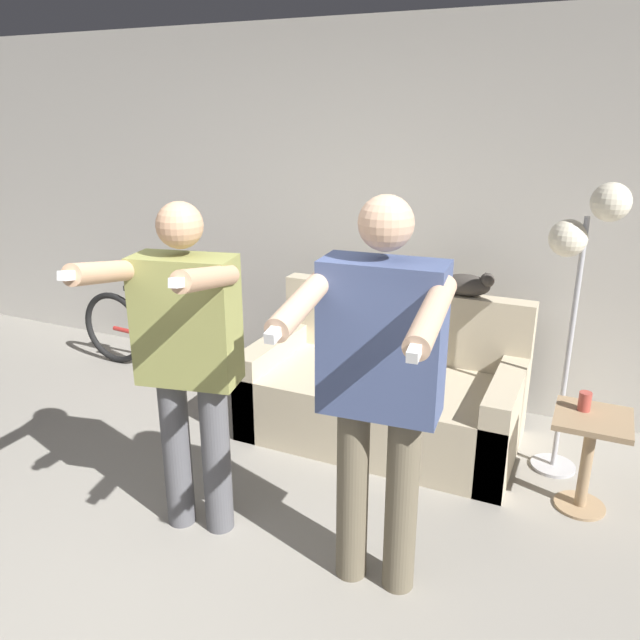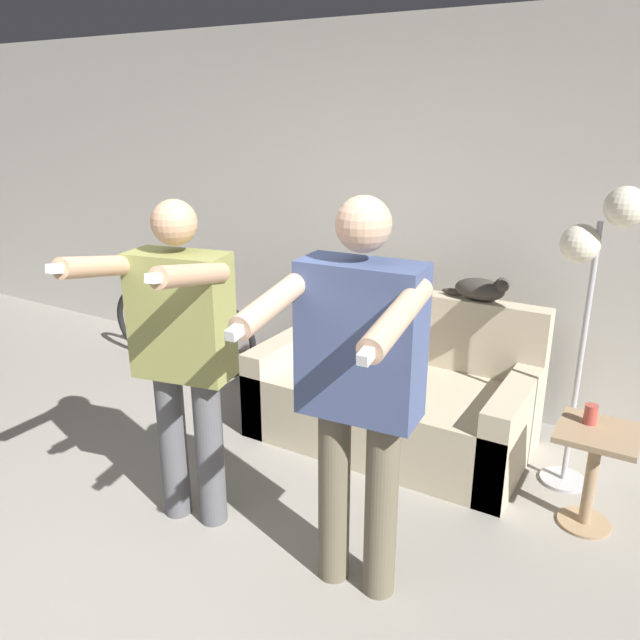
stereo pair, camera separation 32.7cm
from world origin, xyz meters
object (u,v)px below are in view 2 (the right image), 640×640
at_px(person_left, 181,346).
at_px(bicycle, 182,328).
at_px(person_right, 358,378).
at_px(side_table, 594,460).
at_px(cat, 481,289).
at_px(cup, 591,414).
at_px(floor_lamp, 597,256).
at_px(couch, 394,397).

xyz_separation_m(person_left, bicycle, (-1.45, 1.51, -0.64)).
distance_m(person_left, person_right, 0.94).
bearing_deg(bicycle, side_table, -9.34).
distance_m(person_right, cat, 1.64).
relative_size(person_left, side_table, 3.04).
height_order(side_table, bicycle, bicycle).
bearing_deg(cat, person_right, -89.95).
relative_size(cat, bicycle, 0.29).
distance_m(side_table, bicycle, 3.24).
bearing_deg(person_right, side_table, 45.71).
relative_size(cup, bicycle, 0.07).
bearing_deg(person_left, cat, 48.34).
distance_m(floor_lamp, bicycle, 3.21).
height_order(couch, person_left, person_left).
bearing_deg(floor_lamp, couch, -178.54).
distance_m(floor_lamp, side_table, 1.01).
bearing_deg(cup, couch, 166.94).
bearing_deg(side_table, person_left, -150.81).
bearing_deg(bicycle, couch, -5.91).
xyz_separation_m(couch, person_right, (0.41, -1.30, 0.73)).
height_order(person_left, cup, person_left).
bearing_deg(person_right, cup, 48.87).
bearing_deg(side_table, cup, 135.71).
xyz_separation_m(person_left, floor_lamp, (1.60, 1.33, 0.36)).
distance_m(person_left, side_table, 2.09).
bearing_deg(person_right, cat, 85.55).
xyz_separation_m(cat, floor_lamp, (0.66, -0.31, 0.35)).
distance_m(person_left, cat, 1.89).
distance_m(person_left, floor_lamp, 2.11).
xyz_separation_m(person_left, person_right, (0.94, 0.00, 0.05)).
relative_size(cat, side_table, 0.79).
height_order(person_right, floor_lamp, person_right).
bearing_deg(side_table, floor_lamp, 114.49).
height_order(person_left, bicycle, person_left).
bearing_deg(side_table, couch, 165.28).
xyz_separation_m(cat, cup, (0.77, -0.61, -0.38)).
relative_size(couch, cat, 3.95).
bearing_deg(bicycle, floor_lamp, -3.34).
height_order(floor_lamp, bicycle, floor_lamp).
height_order(person_right, side_table, person_right).
xyz_separation_m(couch, bicycle, (-1.98, 0.20, 0.04)).
distance_m(couch, side_table, 1.27).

